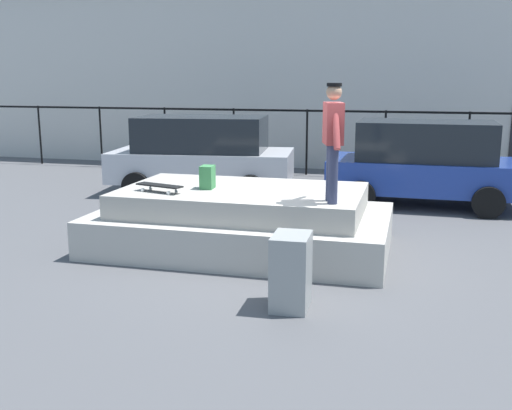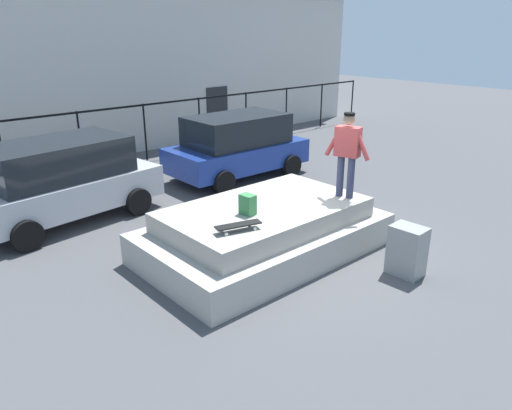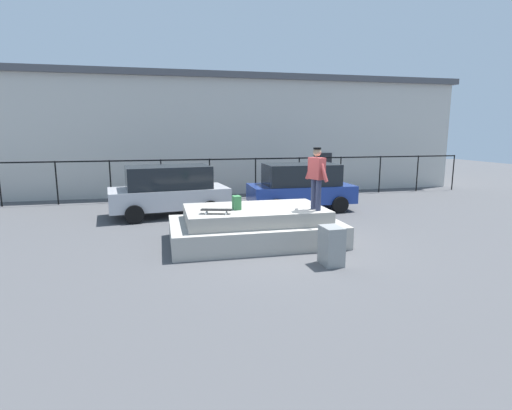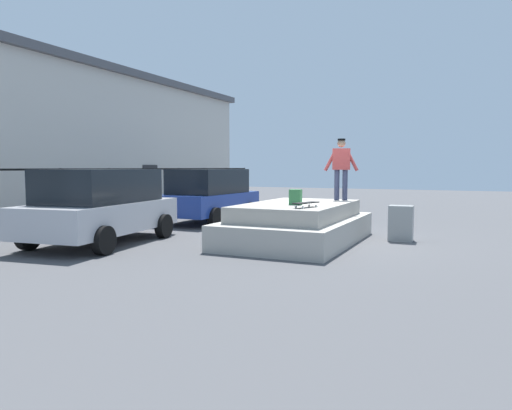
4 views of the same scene
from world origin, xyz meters
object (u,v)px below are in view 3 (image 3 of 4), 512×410
skateboard (216,210)px  utility_box (331,246)px  car_silver_hatchback_near (169,190)px  car_blue_hatchback_mid (301,186)px  skateboarder (317,174)px  backpack (237,203)px

skateboard → utility_box: (2.46, -1.73, -0.63)m
car_silver_hatchback_near → car_blue_hatchback_mid: (5.15, -0.06, -0.01)m
car_silver_hatchback_near → utility_box: size_ratio=4.90×
car_blue_hatchback_mid → utility_box: car_blue_hatchback_mid is taller
skateboarder → skateboard: 2.84m
backpack → utility_box: bearing=35.7°
car_silver_hatchback_near → car_blue_hatchback_mid: car_silver_hatchback_near is taller
skateboarder → utility_box: bearing=-98.4°
backpack → car_blue_hatchback_mid: 5.61m
skateboarder → car_silver_hatchback_near: 6.40m
skateboard → car_blue_hatchback_mid: 6.37m
backpack → car_silver_hatchback_near: car_silver_hatchback_near is taller
skateboard → car_silver_hatchback_near: car_silver_hatchback_near is taller
skateboard → car_silver_hatchback_near: size_ratio=0.18×
skateboarder → utility_box: skateboarder is taller
skateboarder → car_silver_hatchback_near: skateboarder is taller
car_silver_hatchback_near → car_blue_hatchback_mid: 5.15m
backpack → car_silver_hatchback_near: bearing=-162.9°
skateboarder → backpack: skateboarder is taller
car_silver_hatchback_near → utility_box: car_silver_hatchback_near is taller
backpack → car_blue_hatchback_mid: size_ratio=0.09×
backpack → car_silver_hatchback_near: (-1.72, 4.49, -0.21)m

